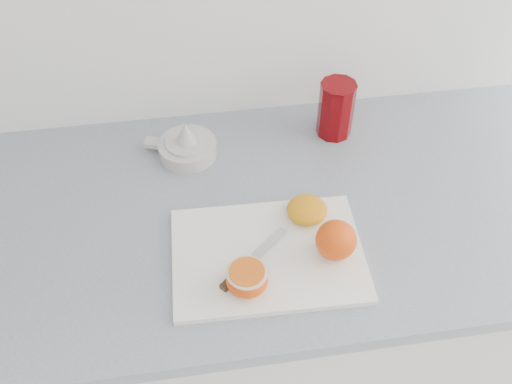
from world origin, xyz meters
TOP-DOWN VIEW (x-y plane):
  - counter at (0.22, 1.70)m, footprint 2.49×0.64m
  - cutting_board at (0.24, 1.57)m, footprint 0.35×0.26m
  - whole_orange at (0.36, 1.55)m, footprint 0.07×0.07m
  - half_orange at (0.19, 1.51)m, footprint 0.07×0.07m
  - squeezed_shell at (0.33, 1.65)m, footprint 0.08×0.08m
  - paring_knife at (0.19, 1.54)m, footprint 0.14×0.12m
  - citrus_juicer at (0.11, 1.87)m, footprint 0.16×0.12m
  - red_tumbler at (0.44, 1.89)m, footprint 0.08×0.08m

SIDE VIEW (x-z plane):
  - counter at x=0.22m, z-range 0.00..0.89m
  - cutting_board at x=0.24m, z-range 0.89..0.90m
  - paring_knife at x=0.19m, z-range 0.90..0.91m
  - citrus_juicer at x=0.11m, z-range 0.87..0.95m
  - squeezed_shell at x=0.33m, z-range 0.90..0.94m
  - half_orange at x=0.19m, z-range 0.90..0.95m
  - whole_orange at x=0.36m, z-range 0.90..0.97m
  - red_tumbler at x=0.44m, z-range 0.89..1.01m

